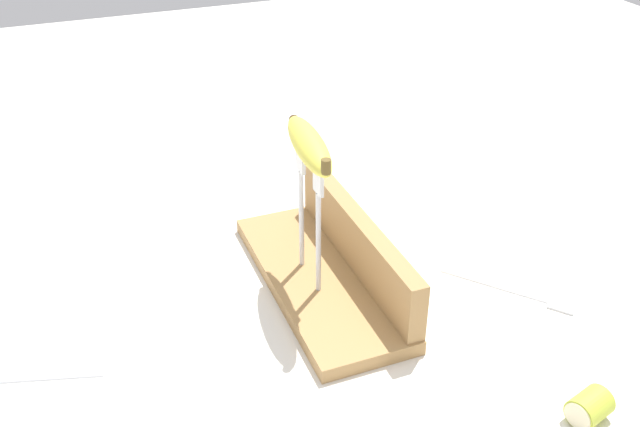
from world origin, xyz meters
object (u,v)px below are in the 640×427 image
Objects in this scene: fork_fallen_far at (524,294)px; banana_chunk_near at (589,408)px; fork_stand_center at (309,208)px; banana_raised_center at (309,145)px.

banana_chunk_near is at bearing -18.04° from fork_fallen_far.
fork_stand_center is 1.18× the size of fork_fallen_far.
fork_fallen_far is at bearing 161.96° from banana_chunk_near.
fork_stand_center is at bearing -115.08° from fork_fallen_far.
fork_fallen_far is 2.97× the size of banana_chunk_near.
banana_chunk_near is at bearing 30.45° from banana_raised_center.
banana_raised_center is at bearing -115.09° from fork_fallen_far.
fork_stand_center is at bearing -149.54° from banana_chunk_near.
banana_raised_center is 3.25× the size of banana_chunk_near.
banana_raised_center is (-0.00, 0.00, 0.09)m from fork_stand_center.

